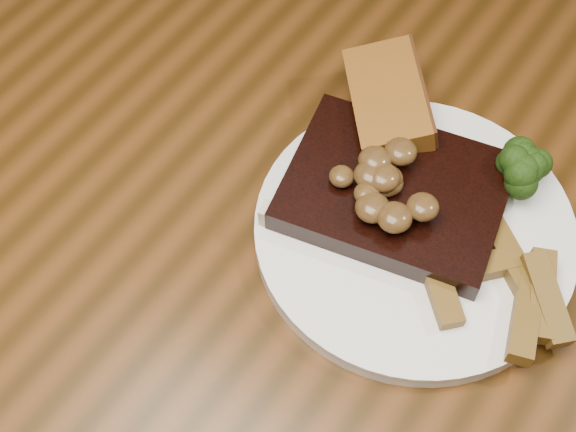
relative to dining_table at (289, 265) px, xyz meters
The scene contains 8 objects.
dining_table is the anchor object (origin of this frame).
plate 0.14m from the dining_table, 23.12° to the left, with size 0.26×0.26×0.01m, color white.
steak 0.15m from the dining_table, 38.09° to the left, with size 0.17×0.13×0.03m, color black.
steak_bone 0.13m from the dining_table, ahead, with size 0.16×0.01×0.02m, color beige.
mushroom_pile 0.16m from the dining_table, 36.21° to the left, with size 0.08×0.08×0.03m, color #4F3A19, non-canonical shape.
garlic_bread 0.17m from the dining_table, 81.65° to the left, with size 0.11×0.06×0.02m, color #93611A.
potato_wedges 0.21m from the dining_table, 12.90° to the left, with size 0.09×0.09×0.02m, color brown, non-canonical shape.
broccoli_cluster 0.22m from the dining_table, 40.29° to the left, with size 0.07×0.07×0.04m, color #1F3E0E, non-canonical shape.
Camera 1 is at (0.20, -0.29, 1.32)m, focal length 50.00 mm.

